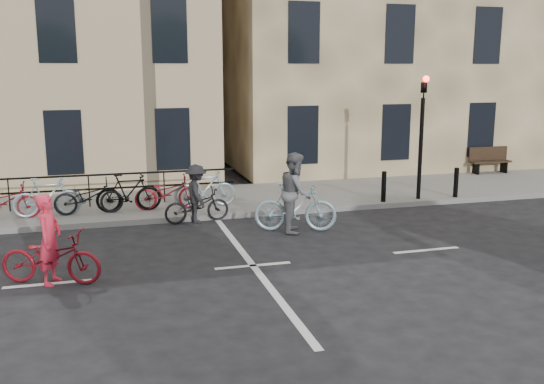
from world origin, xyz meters
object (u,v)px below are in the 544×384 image
object	(u,v)px
cyclist_pink	(51,253)
cyclist_grey	(295,200)
cyclist_dark	(197,200)
bench	(489,159)
traffic_light	(422,122)

from	to	relation	value
cyclist_pink	cyclist_grey	size ratio (longest dim) A/B	0.96
cyclist_pink	cyclist_dark	world-z (taller)	cyclist_pink
bench	traffic_light	bearing A→B (deg)	-144.75
cyclist_pink	cyclist_dark	size ratio (longest dim) A/B	1.14
bench	cyclist_dark	size ratio (longest dim) A/B	0.89
traffic_light	bench	distance (m)	6.14
bench	cyclist_pink	distance (m)	16.78
traffic_light	cyclist_grey	xyz separation A→B (m)	(-4.53, -1.99, -1.65)
traffic_light	bench	world-z (taller)	traffic_light
bench	cyclist_grey	xyz separation A→B (m)	(-9.33, -5.38, 0.13)
bench	cyclist_dark	xyz separation A→B (m)	(-11.56, -3.83, -0.07)
traffic_light	cyclist_grey	world-z (taller)	traffic_light
traffic_light	bench	bearing A→B (deg)	35.25
bench	cyclist_grey	bearing A→B (deg)	-150.01
bench	cyclist_pink	bearing A→B (deg)	-152.69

